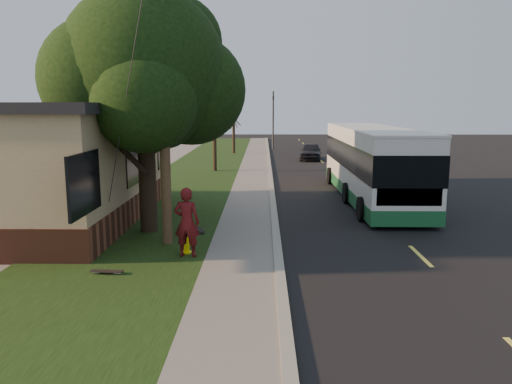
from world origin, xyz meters
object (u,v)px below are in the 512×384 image
Objects in this scene: leafy_tree at (145,74)px; utility_pole at (163,89)px; fire_hydrant at (186,240)px; distant_car at (310,151)px; traffic_signal at (273,116)px; skateboarder at (187,222)px; transit_bus at (372,162)px; skateboard_main at (200,230)px; bare_tree_far at (234,131)px; bare_tree_near at (215,138)px; skateboard_spare at (107,272)px.

utility_pole is at bearing -62.40° from leafy_tree.
fire_hydrant is 0.19× the size of distant_car.
traffic_signal is (3.81, 33.01, -1.47)m from utility_pole.
skateboarder is at bearing -58.61° from utility_pole.
traffic_signal is (4.67, 31.35, -2.00)m from leafy_tree.
fire_hydrant is at bearing -129.17° from transit_bus.
utility_pole is at bearing -96.58° from traffic_signal.
distant_car is (5.85, 25.22, 0.23)m from fire_hydrant.
fire_hydrant reaches higher than skateboard_main.
skateboard_main is at bearing -83.45° from skateboarder.
bare_tree_far is (-0.40, 30.00, 1.57)m from fire_hydrant.
transit_bus reaches higher than distant_car.
bare_tree_near is at bearing 87.50° from leafy_tree.
traffic_signal is (4.00, 16.00, 1.01)m from bare_tree_near.
utility_pole reaches higher than traffic_signal.
distant_car is at bearing 71.80° from leafy_tree.
traffic_signal is at bearing 98.77° from transit_bus.
fire_hydrant is 0.08× the size of utility_pole.
bare_tree_near is at bearing -126.16° from distant_car.
leafy_tree is at bearing -145.22° from transit_bus.
utility_pole is at bearing -98.23° from distant_car.
bare_tree_far is 0.34× the size of transit_bus.
skateboard_main is at bearing -97.24° from distant_car.
traffic_signal is 31.88m from skateboard_main.
traffic_signal is 1.41× the size of distant_car.
traffic_signal is at bearing -88.44° from skateboarder.
transit_bus is at bearing -70.88° from bare_tree_far.
skateboard_main is (1.67, -0.24, -5.04)m from leafy_tree.
distant_car is (7.42, 22.57, -4.50)m from leafy_tree.
utility_pole reaches higher than skateboard_main.
fire_hydrant is at bearing 47.03° from skateboard_spare.
fire_hydrant is 0.13× the size of traffic_signal.
traffic_signal is at bearing 48.81° from bare_tree_far.
bare_tree_near is at bearing 130.13° from transit_bus.
bare_tree_near is 0.78× the size of traffic_signal.
leafy_tree is 11.01m from transit_bus.
leafy_tree is at bearing 88.60° from skateboard_spare.
fire_hydrant is 0.38× the size of skateboarder.
transit_bus is at bearing 50.83° from fire_hydrant.
skateboarder is 2.48× the size of skateboard_main.
bare_tree_near reaches higher than skateboarder.
transit_bus is at bearing -81.23° from traffic_signal.
bare_tree_far reaches higher than skateboard_spare.
bare_tree_near reaches higher than transit_bus.
bare_tree_far is (0.31, 29.01, -2.63)m from utility_pole.
bare_tree_near is at bearing 92.86° from fire_hydrant.
bare_tree_far is 2.09× the size of skateboarder.
transit_bus is (7.42, -21.39, -0.29)m from bare_tree_far.
utility_pole is 1.94m from leafy_tree.
distant_car is (5.75, 25.55, -0.37)m from skateboarder.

